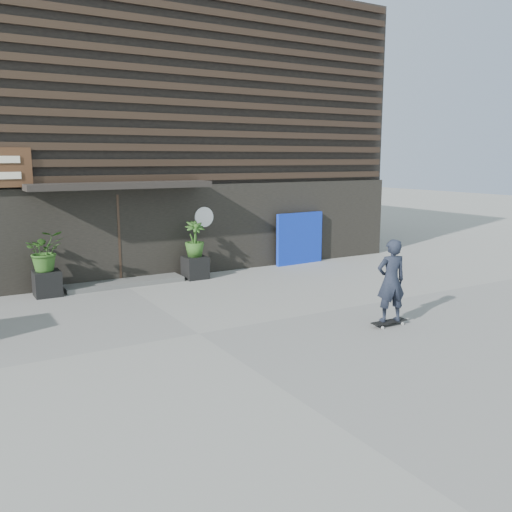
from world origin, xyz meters
TOP-DOWN VIEW (x-y plane):
  - ground at (0.00, 0.00)m, footprint 80.00×80.00m
  - entrance_step at (0.00, 4.60)m, footprint 3.00×0.80m
  - planter_pot_left at (-1.90, 4.40)m, footprint 0.60×0.60m
  - bamboo_left at (-1.90, 4.40)m, footprint 0.86×0.75m
  - planter_pot_right at (1.90, 4.40)m, footprint 0.60×0.60m
  - bamboo_right at (1.90, 4.40)m, footprint 0.54×0.54m
  - blue_tarp at (5.53, 4.70)m, footprint 1.68×0.23m
  - building at (-0.00, 9.96)m, footprint 18.00×11.00m
  - skateboarder at (3.40, -1.42)m, footprint 0.78×0.52m

SIDE VIEW (x-z plane):
  - ground at x=0.00m, z-range 0.00..0.00m
  - entrance_step at x=0.00m, z-range 0.00..0.12m
  - planter_pot_left at x=-1.90m, z-range 0.00..0.60m
  - planter_pot_right at x=1.90m, z-range 0.00..0.60m
  - blue_tarp at x=5.53m, z-range 0.00..1.57m
  - skateboarder at x=3.40m, z-range 0.04..1.74m
  - bamboo_left at x=-1.90m, z-range 0.60..1.56m
  - bamboo_right at x=1.90m, z-range 0.60..1.56m
  - building at x=0.00m, z-range -0.01..7.99m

